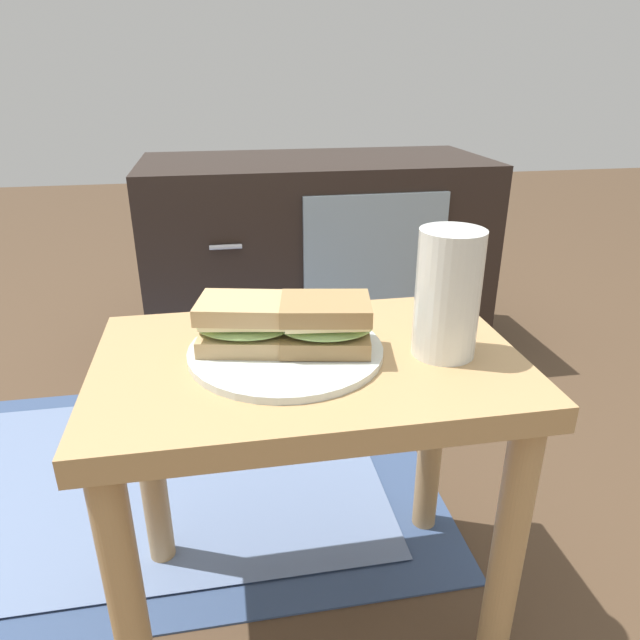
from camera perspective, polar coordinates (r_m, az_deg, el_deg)
ground_plane at (r=1.06m, az=-0.93°, el=-26.29°), size 8.00×8.00×0.00m
side_table at (r=0.81m, az=-1.10°, el=-9.22°), size 0.56×0.36×0.46m
tv_cabinet at (r=1.73m, az=-0.40°, el=6.07°), size 0.96×0.46×0.58m
area_rug at (r=1.34m, az=-17.54°, el=-14.73°), size 1.24×0.78×0.01m
plate at (r=0.77m, az=-3.39°, el=-3.03°), size 0.26×0.26×0.01m
sandwich_front at (r=0.76m, az=-7.43°, el=-0.35°), size 0.14×0.11×0.07m
sandwich_back at (r=0.75m, az=0.59°, el=-0.50°), size 0.14×0.11×0.07m
beer_glass at (r=0.76m, az=12.47°, el=2.22°), size 0.08×0.08×0.17m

